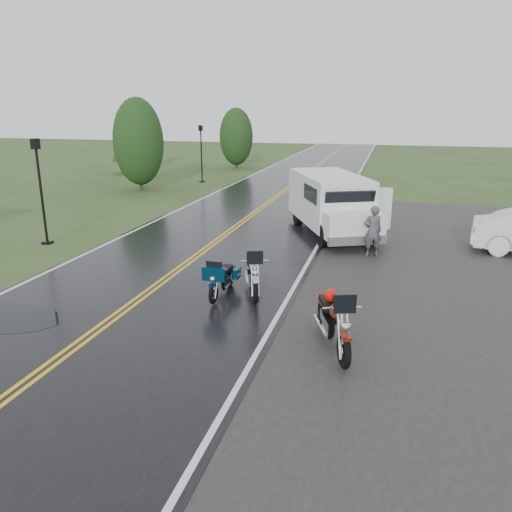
{
  "coord_description": "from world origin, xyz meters",
  "views": [
    {
      "loc": [
        6.21,
        -10.62,
        4.92
      ],
      "look_at": [
        2.8,
        2.0,
        1.0
      ],
      "focal_mm": 35.0,
      "sensor_mm": 36.0,
      "label": 1
    }
  ],
  "objects_px": {
    "motorcycle_red": "(345,336)",
    "lamp_post_near_left": "(41,192)",
    "motorcycle_silver": "(255,281)",
    "van_white": "(324,216)",
    "motorcycle_teal": "(213,285)",
    "person_at_van": "(373,232)",
    "lamp_post_far_left": "(201,154)"
  },
  "relations": [
    {
      "from": "motorcycle_red",
      "to": "lamp_post_near_left",
      "type": "relative_size",
      "value": 0.63
    },
    {
      "from": "motorcycle_silver",
      "to": "van_white",
      "type": "relative_size",
      "value": 0.37
    },
    {
      "from": "motorcycle_teal",
      "to": "person_at_van",
      "type": "height_order",
      "value": "person_at_van"
    },
    {
      "from": "motorcycle_silver",
      "to": "lamp_post_near_left",
      "type": "distance_m",
      "value": 9.95
    },
    {
      "from": "lamp_post_far_left",
      "to": "person_at_van",
      "type": "bearing_deg",
      "value": -51.49
    },
    {
      "from": "van_white",
      "to": "person_at_van",
      "type": "relative_size",
      "value": 3.5
    },
    {
      "from": "motorcycle_red",
      "to": "lamp_post_near_left",
      "type": "height_order",
      "value": "lamp_post_near_left"
    },
    {
      "from": "motorcycle_teal",
      "to": "motorcycle_silver",
      "type": "xyz_separation_m",
      "value": [
        1.02,
        0.33,
        0.11
      ]
    },
    {
      "from": "motorcycle_teal",
      "to": "lamp_post_near_left",
      "type": "bearing_deg",
      "value": 152.56
    },
    {
      "from": "van_white",
      "to": "lamp_post_far_left",
      "type": "relative_size",
      "value": 1.6
    },
    {
      "from": "motorcycle_red",
      "to": "person_at_van",
      "type": "distance_m",
      "value": 8.03
    },
    {
      "from": "lamp_post_far_left",
      "to": "motorcycle_silver",
      "type": "bearing_deg",
      "value": -65.44
    },
    {
      "from": "motorcycle_silver",
      "to": "lamp_post_near_left",
      "type": "height_order",
      "value": "lamp_post_near_left"
    },
    {
      "from": "person_at_van",
      "to": "lamp_post_far_left",
      "type": "relative_size",
      "value": 0.46
    },
    {
      "from": "van_white",
      "to": "motorcycle_silver",
      "type": "bearing_deg",
      "value": -123.74
    },
    {
      "from": "person_at_van",
      "to": "lamp_post_near_left",
      "type": "bearing_deg",
      "value": -13.71
    },
    {
      "from": "motorcycle_red",
      "to": "lamp_post_far_left",
      "type": "relative_size",
      "value": 0.64
    },
    {
      "from": "motorcycle_red",
      "to": "motorcycle_teal",
      "type": "height_order",
      "value": "motorcycle_red"
    },
    {
      "from": "motorcycle_teal",
      "to": "motorcycle_silver",
      "type": "distance_m",
      "value": 1.08
    },
    {
      "from": "motorcycle_silver",
      "to": "lamp_post_near_left",
      "type": "relative_size",
      "value": 0.59
    },
    {
      "from": "motorcycle_teal",
      "to": "lamp_post_far_left",
      "type": "distance_m",
      "value": 22.21
    },
    {
      "from": "van_white",
      "to": "person_at_van",
      "type": "height_order",
      "value": "van_white"
    },
    {
      "from": "motorcycle_teal",
      "to": "lamp_post_near_left",
      "type": "distance_m",
      "value": 9.18
    },
    {
      "from": "lamp_post_far_left",
      "to": "van_white",
      "type": "bearing_deg",
      "value": -54.6
    },
    {
      "from": "motorcycle_teal",
      "to": "person_at_van",
      "type": "relative_size",
      "value": 1.09
    },
    {
      "from": "lamp_post_near_left",
      "to": "lamp_post_far_left",
      "type": "distance_m",
      "value": 16.46
    },
    {
      "from": "motorcycle_silver",
      "to": "lamp_post_far_left",
      "type": "distance_m",
      "value": 22.31
    },
    {
      "from": "van_white",
      "to": "lamp_post_near_left",
      "type": "distance_m",
      "value": 10.29
    },
    {
      "from": "lamp_post_near_left",
      "to": "motorcycle_red",
      "type": "bearing_deg",
      "value": -29.45
    },
    {
      "from": "motorcycle_red",
      "to": "person_at_van",
      "type": "bearing_deg",
      "value": 68.87
    },
    {
      "from": "motorcycle_red",
      "to": "lamp_post_far_left",
      "type": "height_order",
      "value": "lamp_post_far_left"
    },
    {
      "from": "motorcycle_red",
      "to": "motorcycle_silver",
      "type": "height_order",
      "value": "motorcycle_red"
    }
  ]
}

